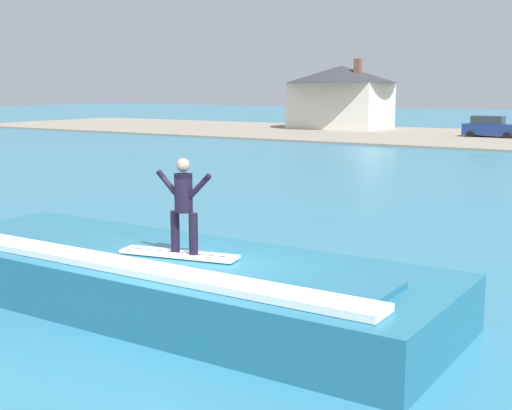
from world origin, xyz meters
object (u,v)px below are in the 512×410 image
(wave_crest, at_px, (164,278))
(surfboard, at_px, (179,254))
(car_near_shore, at_px, (491,127))
(surfer, at_px, (184,201))
(house_with_chimney, at_px, (341,93))

(wave_crest, height_order, surfboard, surfboard)
(surfboard, bearing_deg, car_near_shore, 98.17)
(surfer, distance_m, car_near_shore, 48.35)
(surfboard, height_order, surfer, surfer)
(wave_crest, distance_m, surfer, 1.77)
(wave_crest, bearing_deg, surfboard, -25.44)
(house_with_chimney, bearing_deg, surfboard, -66.78)
(surfer, xyz_separation_m, house_with_chimney, (-22.48, 52.10, 1.50))
(wave_crest, distance_m, house_with_chimney, 56.29)
(surfboard, xyz_separation_m, car_near_shore, (-6.87, 47.85, -0.19))
(car_near_shore, bearing_deg, surfboard, -81.83)
(surfboard, relative_size, house_with_chimney, 0.21)
(surfer, bearing_deg, car_near_shore, 98.31)
(surfboard, distance_m, house_with_chimney, 56.77)
(house_with_chimney, bearing_deg, wave_crest, -67.24)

